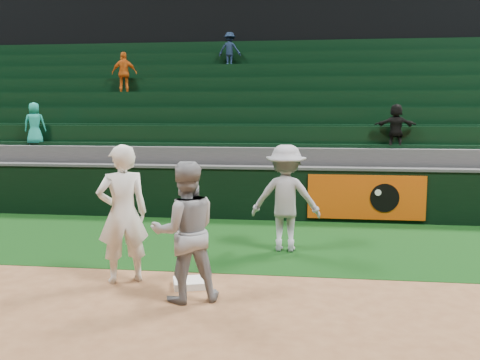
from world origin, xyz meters
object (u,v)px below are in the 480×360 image
baserunner (185,232)px  first_baseman (123,214)px  base_coach (286,198)px  first_base (189,283)px

baserunner → first_baseman: bearing=-52.8°
base_coach → baserunner: bearing=67.8°
baserunner → base_coach: (1.21, 2.72, 0.03)m
first_base → base_coach: bearing=59.3°
first_baseman → baserunner: first_baseman is taller
baserunner → base_coach: size_ratio=0.98×
baserunner → base_coach: 2.98m
first_baseman → base_coach: size_ratio=1.07×
base_coach → first_base: bearing=61.0°
first_baseman → base_coach: (2.30, 2.07, -0.06)m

